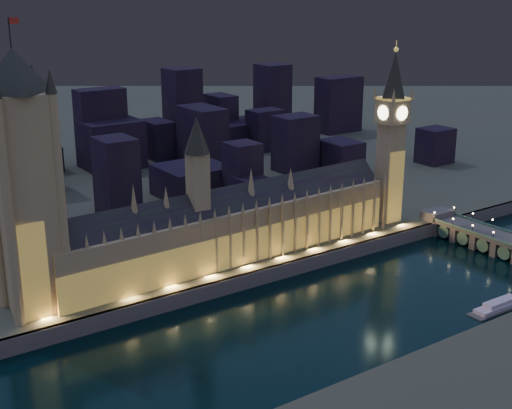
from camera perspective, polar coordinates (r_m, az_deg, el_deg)
ground_plane at (r=338.68m, az=4.69°, el=-8.59°), size 2000.00×2000.00×0.00m
embankment_wall at (r=366.50m, az=0.62°, el=-5.75°), size 2000.00×2.50×8.00m
palace_of_westminster at (r=371.23m, az=-2.01°, el=-1.75°), size 202.00×27.70×78.00m
victoria_tower at (r=316.79m, az=-18.09°, el=2.44°), size 31.68×31.68×126.77m
elizabeth_tower at (r=431.12m, az=10.83°, el=6.41°), size 18.00×18.00×107.94m
westminster_bridge at (r=427.09m, az=19.15°, el=-3.04°), size 18.80×113.00×15.90m
river_boat at (r=359.70m, az=18.95°, el=-7.65°), size 37.21×9.44×4.50m
city_backdrop at (r=545.97m, az=-9.07°, el=4.72°), size 492.23×215.63×70.46m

